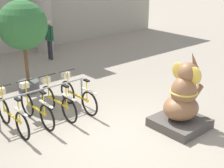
# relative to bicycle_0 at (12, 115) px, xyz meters

# --- Properties ---
(ground_plane) EXTENTS (60.00, 60.00, 0.00)m
(ground_plane) POSITION_rel_bicycle_0_xyz_m (1.71, -1.81, -0.39)
(ground_plane) COLOR gray
(bike_rack) EXTENTS (2.39, 0.05, 0.77)m
(bike_rack) POSITION_rel_bicycle_0_xyz_m (0.90, 0.14, 0.17)
(bike_rack) COLOR gray
(bike_rack) RESTS_ON ground_plane
(bicycle_0) EXTENTS (0.48, 1.64, 0.97)m
(bicycle_0) POSITION_rel_bicycle_0_xyz_m (0.00, 0.00, 0.00)
(bicycle_0) COLOR black
(bicycle_0) RESTS_ON ground_plane
(bicycle_1) EXTENTS (0.48, 1.64, 0.97)m
(bicycle_1) POSITION_rel_bicycle_0_xyz_m (0.60, -0.00, 0.00)
(bicycle_1) COLOR black
(bicycle_1) RESTS_ON ground_plane
(bicycle_2) EXTENTS (0.48, 1.64, 0.97)m
(bicycle_2) POSITION_rel_bicycle_0_xyz_m (1.20, -0.00, 0.00)
(bicycle_2) COLOR black
(bicycle_2) RESTS_ON ground_plane
(bicycle_3) EXTENTS (0.48, 1.64, 0.97)m
(bicycle_3) POSITION_rel_bicycle_0_xyz_m (1.79, -0.01, 0.00)
(bicycle_3) COLOR black
(bicycle_3) RESTS_ON ground_plane
(elephant_statue) EXTENTS (1.12, 1.12, 1.80)m
(elephant_statue) POSITION_rel_bicycle_0_xyz_m (3.06, -2.39, 0.21)
(elephant_statue) COLOR #4C4742
(elephant_statue) RESTS_ON ground_plane
(person_pedestrian) EXTENTS (0.21, 0.47, 1.60)m
(person_pedestrian) POSITION_rel_bicycle_0_xyz_m (3.68, 4.60, 0.55)
(person_pedestrian) COLOR #28282D
(person_pedestrian) RESTS_ON ground_plane
(potted_tree) EXTENTS (1.39, 1.39, 2.69)m
(potted_tree) POSITION_rel_bicycle_0_xyz_m (1.40, 1.99, 1.52)
(potted_tree) COLOR #4C4C4C
(potted_tree) RESTS_ON ground_plane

